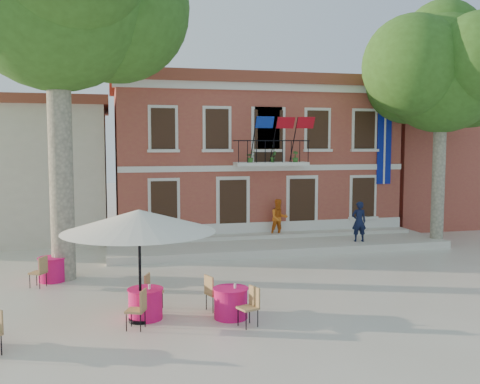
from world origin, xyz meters
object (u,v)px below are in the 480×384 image
object	(u,v)px
plane_tree_east	(442,74)
pedestrian_orange	(279,218)
cafe_table_0	(145,302)
cafe_table_3	(52,268)
cafe_table_1	(231,302)
pedestrian_navy	(359,221)
patio_umbrella	(139,221)

from	to	relation	value
plane_tree_east	pedestrian_orange	world-z (taller)	plane_tree_east
cafe_table_0	cafe_table_3	bearing A→B (deg)	120.77
plane_tree_east	cafe_table_1	size ratio (longest dim) A/B	5.06
cafe_table_3	cafe_table_0	bearing A→B (deg)	-59.23
pedestrian_orange	cafe_table_3	size ratio (longest dim) A/B	0.88
pedestrian_orange	cafe_table_0	xyz separation A→B (m)	(-6.35, -8.90, -0.71)
pedestrian_orange	cafe_table_3	bearing A→B (deg)	-155.42
pedestrian_navy	cafe_table_0	size ratio (longest dim) A/B	0.87
plane_tree_east	cafe_table_3	distance (m)	17.13
plane_tree_east	cafe_table_1	xyz separation A→B (m)	(-10.77, -7.36, -6.86)
pedestrian_navy	cafe_table_3	size ratio (longest dim) A/B	0.89
plane_tree_east	pedestrian_orange	size ratio (longest dim) A/B	5.93
patio_umbrella	cafe_table_0	xyz separation A→B (m)	(0.13, 0.14, -2.07)
pedestrian_navy	pedestrian_orange	xyz separation A→B (m)	(-2.90, 1.86, -0.01)
plane_tree_east	pedestrian_navy	world-z (taller)	plane_tree_east
cafe_table_3	pedestrian_orange	bearing A→B (deg)	26.38
plane_tree_east	cafe_table_0	size ratio (longest dim) A/B	5.07
cafe_table_0	plane_tree_east	bearing A→B (deg)	28.32
plane_tree_east	patio_umbrella	bearing A→B (deg)	-151.44
plane_tree_east	patio_umbrella	xyz separation A→B (m)	(-12.99, -7.07, -4.78)
plane_tree_east	cafe_table_3	xyz separation A→B (m)	(-15.50, -2.49, -6.86)
plane_tree_east	cafe_table_0	bearing A→B (deg)	-151.68
pedestrian_orange	cafe_table_1	size ratio (longest dim) A/B	0.85
patio_umbrella	cafe_table_1	xyz separation A→B (m)	(2.21, -0.29, -2.07)
pedestrian_navy	pedestrian_orange	distance (m)	3.44
cafe_table_1	cafe_table_0	bearing A→B (deg)	168.14
cafe_table_1	cafe_table_3	xyz separation A→B (m)	(-4.73, 4.88, 0.00)
plane_tree_east	cafe_table_3	bearing A→B (deg)	-170.88
patio_umbrella	cafe_table_3	distance (m)	5.62
pedestrian_navy	cafe_table_0	bearing A→B (deg)	44.95
cafe_table_0	cafe_table_3	xyz separation A→B (m)	(-2.64, 4.44, 0.00)
cafe_table_3	patio_umbrella	bearing A→B (deg)	-61.28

